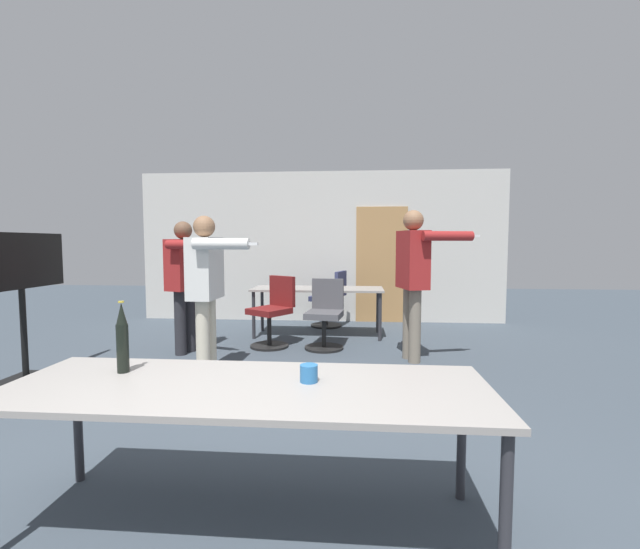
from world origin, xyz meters
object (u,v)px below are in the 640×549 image
object	(u,v)px
person_right_polo	(185,275)
office_chair_far_right	(330,300)
office_chair_mid_tucked	(273,313)
person_near_casual	(414,271)
office_chair_far_left	(325,316)
person_left_plaid	(207,280)
tv_screen	(21,289)
drink_cup	(309,373)
beer_bottle	(122,339)

from	to	relation	value
person_right_polo	office_chair_far_right	distance (m)	2.63
office_chair_mid_tucked	person_near_casual	bearing A→B (deg)	-164.01
office_chair_far_right	office_chair_far_left	world-z (taller)	office_chair_far_right
person_left_plaid	office_chair_mid_tucked	world-z (taller)	person_left_plaid
tv_screen	drink_cup	size ratio (longest dim) A/B	17.21
office_chair_mid_tucked	office_chair_far_left	size ratio (longest dim) A/B	1.04
office_chair_far_left	beer_bottle	xyz separation A→B (m)	(-0.83, -3.55, 0.48)
person_near_casual	office_chair_far_left	distance (m)	1.39
person_right_polo	tv_screen	bearing A→B (deg)	-27.44
person_near_casual	beer_bottle	world-z (taller)	person_near_casual
tv_screen	beer_bottle	xyz separation A→B (m)	(2.13, -1.89, -0.04)
person_near_casual	drink_cup	size ratio (longest dim) A/B	20.41
person_left_plaid	beer_bottle	xyz separation A→B (m)	(0.34, -2.25, -0.11)
person_left_plaid	office_chair_mid_tucked	bearing A→B (deg)	163.13
person_right_polo	drink_cup	world-z (taller)	person_right_polo
person_left_plaid	person_near_casual	size ratio (longest dim) A/B	0.94
office_chair_far_left	office_chair_mid_tucked	bearing A→B (deg)	4.99
office_chair_far_right	beer_bottle	distance (m)	5.09
tv_screen	office_chair_far_right	xyz separation A→B (m)	(2.94, 3.11, -0.51)
office_chair_mid_tucked	office_chair_far_left	bearing A→B (deg)	-148.95
person_left_plaid	person_near_casual	distance (m)	2.39
tv_screen	office_chair_far_left	xyz separation A→B (m)	(2.96, 1.66, -0.53)
person_right_polo	office_chair_far_right	world-z (taller)	person_right_polo
person_right_polo	office_chair_far_left	size ratio (longest dim) A/B	1.83
office_chair_far_left	person_right_polo	bearing A→B (deg)	21.30
tv_screen	person_near_casual	xyz separation A→B (m)	(4.05, 1.12, 0.13)
person_left_plaid	office_chair_far_left	bearing A→B (deg)	139.97
office_chair_far_right	drink_cup	world-z (taller)	office_chair_far_right
person_near_casual	office_chair_mid_tucked	size ratio (longest dim) A/B	1.89
tv_screen	office_chair_far_right	world-z (taller)	tv_screen
person_near_casual	person_right_polo	distance (m)	2.85
office_chair_mid_tucked	person_left_plaid	bearing A→B (deg)	104.67
tv_screen	person_right_polo	xyz separation A→B (m)	(1.20, 1.23, 0.06)
office_chair_far_left	beer_bottle	world-z (taller)	beer_bottle
person_near_casual	office_chair_far_right	world-z (taller)	person_near_casual
office_chair_mid_tucked	beer_bottle	bearing A→B (deg)	121.66
person_left_plaid	person_near_casual	bearing A→B (deg)	110.49
tv_screen	office_chair_far_left	distance (m)	3.43
person_near_casual	office_chair_mid_tucked	bearing A→B (deg)	-122.11
person_right_polo	office_chair_mid_tucked	distance (m)	1.27
drink_cup	office_chair_mid_tucked	bearing A→B (deg)	103.63
person_left_plaid	office_chair_mid_tucked	size ratio (longest dim) A/B	1.78
office_chair_far_right	office_chair_mid_tucked	size ratio (longest dim) A/B	0.99
office_chair_far_right	tv_screen	bearing A→B (deg)	153.75
person_near_casual	drink_cup	xyz separation A→B (m)	(-0.92, -3.09, -0.31)
person_left_plaid	office_chair_far_right	size ratio (longest dim) A/B	1.80
office_chair_far_left	drink_cup	world-z (taller)	office_chair_far_left
tv_screen	office_chair_far_right	size ratio (longest dim) A/B	1.61
person_right_polo	beer_bottle	xyz separation A→B (m)	(0.93, -3.12, -0.10)
drink_cup	beer_bottle	bearing A→B (deg)	175.61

